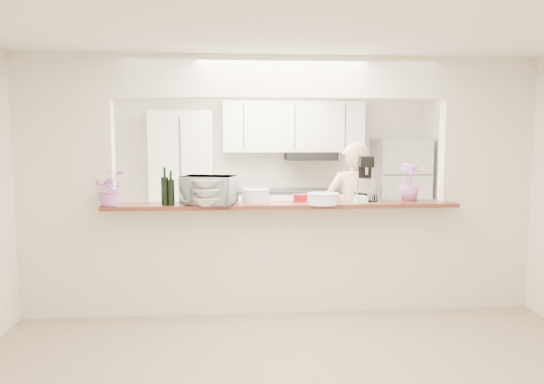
{
  "coord_description": "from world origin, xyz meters",
  "views": [
    {
      "loc": [
        -0.49,
        -5.13,
        1.73
      ],
      "look_at": [
        -0.07,
        0.3,
        1.16
      ],
      "focal_mm": 35.0,
      "sensor_mm": 36.0,
      "label": 1
    }
  ],
  "objects": [
    {
      "name": "floor",
      "position": [
        0.0,
        0.0,
        0.0
      ],
      "size": [
        6.0,
        6.0,
        0.0
      ],
      "primitive_type": "plane",
      "color": "tan",
      "rests_on": "ground"
    },
    {
      "name": "tile_overlay",
      "position": [
        0.0,
        1.55,
        0.01
      ],
      "size": [
        5.0,
        2.9,
        0.01
      ],
      "primitive_type": "cube",
      "color": "beige",
      "rests_on": "floor"
    },
    {
      "name": "partition",
      "position": [
        0.0,
        0.0,
        1.48
      ],
      "size": [
        5.0,
        0.15,
        2.5
      ],
      "color": "silver",
      "rests_on": "floor"
    },
    {
      "name": "bar_counter",
      "position": [
        0.0,
        -0.0,
        0.58
      ],
      "size": [
        3.4,
        0.38,
        1.09
      ],
      "color": "silver",
      "rests_on": "floor"
    },
    {
      "name": "kitchen_cabinets",
      "position": [
        -0.19,
        2.72,
        0.97
      ],
      "size": [
        3.15,
        0.62,
        2.25
      ],
      "color": "silver",
      "rests_on": "floor"
    },
    {
      "name": "refrigerator",
      "position": [
        2.05,
        2.65,
        0.85
      ],
      "size": [
        0.75,
        0.7,
        1.7
      ],
      "primitive_type": "cube",
      "color": "#9F9FA4",
      "rests_on": "floor"
    },
    {
      "name": "flower_left",
      "position": [
        -1.6,
        -0.15,
        1.26
      ],
      "size": [
        0.33,
        0.3,
        0.33
      ],
      "primitive_type": "imported",
      "rotation": [
        0.0,
        0.0,
        0.14
      ],
      "color": "#E87BD4",
      "rests_on": "bar_counter"
    },
    {
      "name": "wine_bottle_a",
      "position": [
        -1.05,
        -0.15,
        1.22
      ],
      "size": [
        0.07,
        0.07,
        0.33
      ],
      "color": "black",
      "rests_on": "bar_counter"
    },
    {
      "name": "wine_bottle_b",
      "position": [
        -1.11,
        -0.13,
        1.23
      ],
      "size": [
        0.07,
        0.07,
        0.36
      ],
      "color": "black",
      "rests_on": "bar_counter"
    },
    {
      "name": "toaster_oven",
      "position": [
        -0.7,
        -0.1,
        1.23
      ],
      "size": [
        0.56,
        0.45,
        0.27
      ],
      "primitive_type": "imported",
      "rotation": [
        0.0,
        0.0,
        -0.28
      ],
      "color": "#B5B5BA",
      "rests_on": "bar_counter"
    },
    {
      "name": "serving_bowls",
      "position": [
        -0.7,
        -0.17,
        1.21
      ],
      "size": [
        0.41,
        0.41,
        0.24
      ],
      "primitive_type": "imported",
      "rotation": [
        0.0,
        0.0,
        0.32
      ],
      "color": "white",
      "rests_on": "bar_counter"
    },
    {
      "name": "plate_stack_a",
      "position": [
        -0.25,
        0.03,
        1.15
      ],
      "size": [
        0.28,
        0.28,
        0.13
      ],
      "color": "white",
      "rests_on": "bar_counter"
    },
    {
      "name": "plate_stack_b",
      "position": [
        0.38,
        -0.19,
        1.14
      ],
      "size": [
        0.31,
        0.31,
        0.11
      ],
      "color": "white",
      "rests_on": "bar_counter"
    },
    {
      "name": "red_bowl",
      "position": [
        0.2,
        0.08,
        1.12
      ],
      "size": [
        0.15,
        0.15,
        0.07
      ],
      "primitive_type": "cylinder",
      "color": "maroon",
      "rests_on": "bar_counter"
    },
    {
      "name": "tan_bowl",
      "position": [
        0.4,
        0.08,
        1.12
      ],
      "size": [
        0.14,
        0.14,
        0.07
      ],
      "primitive_type": "cylinder",
      "color": "tan",
      "rests_on": "bar_counter"
    },
    {
      "name": "utensil_caddy",
      "position": [
        0.8,
        -0.15,
        1.18
      ],
      "size": [
        0.26,
        0.18,
        0.22
      ],
      "color": "silver",
      "rests_on": "bar_counter"
    },
    {
      "name": "stand_mixer",
      "position": [
        0.85,
        0.07,
        1.29
      ],
      "size": [
        0.23,
        0.33,
        0.45
      ],
      "color": "black",
      "rests_on": "bar_counter"
    },
    {
      "name": "flower_right",
      "position": [
        1.3,
        0.05,
        1.28
      ],
      "size": [
        0.24,
        0.24,
        0.38
      ],
      "primitive_type": "imported",
      "rotation": [
        0.0,
        0.0,
        0.13
      ],
      "color": "#AA67BF",
      "rests_on": "bar_counter"
    },
    {
      "name": "person",
      "position": [
        0.91,
        0.8,
        0.83
      ],
      "size": [
        0.65,
        0.47,
        1.66
      ],
      "primitive_type": "imported",
      "rotation": [
        0.0,
        0.0,
        3.02
      ],
      "color": "#DDAF8F",
      "rests_on": "floor"
    }
  ]
}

